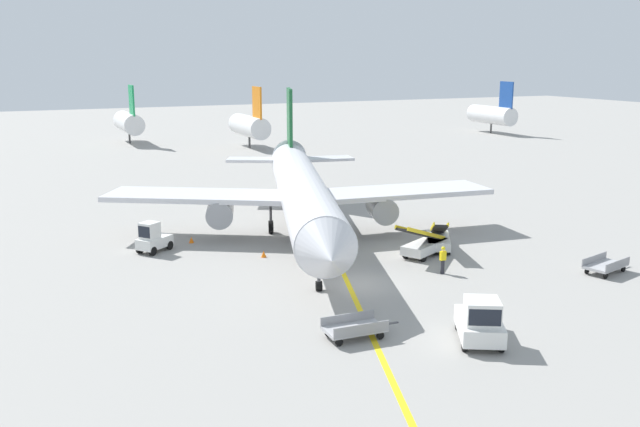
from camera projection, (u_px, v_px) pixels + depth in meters
name	position (u px, v px, depth m)	size (l,w,h in m)	color
ground_plane	(353.00, 284.00, 40.88)	(300.00, 300.00, 0.00)	gray
taxi_line_yellow	(337.00, 259.00, 45.88)	(0.30, 80.00, 0.01)	yellow
airliner	(302.00, 191.00, 50.65)	(27.61, 34.36, 10.10)	silver
pushback_tug	(480.00, 322.00, 32.37)	(3.40, 4.07, 2.20)	silver
baggage_tug_near_wing	(153.00, 239.00, 47.35)	(2.69, 2.49, 2.10)	silver
belt_loader_forward_hold	(424.00, 244.00, 46.45)	(5.01, 3.44, 2.59)	silver
belt_loader_aft_hold	(438.00, 238.00, 47.97)	(3.68, 4.92, 2.59)	silver
baggage_cart_loaded	(606.00, 265.00, 42.88)	(3.83, 2.24, 0.94)	#A5A5A8
baggage_cart_empty_trailing	(355.00, 328.00, 32.96)	(3.78, 1.65, 0.94)	#A5A5A8
ground_crew_marshaller	(443.00, 259.00, 42.61)	(0.36, 0.24, 1.70)	#26262D
safety_cone_nose_left	(264.00, 254.00, 46.26)	(0.36, 0.36, 0.44)	orange
safety_cone_nose_right	(191.00, 240.00, 49.83)	(0.36, 0.36, 0.44)	orange
distant_aircraft_mid_left	(129.00, 122.00, 105.88)	(3.00, 10.10, 8.80)	silver
distant_aircraft_mid_right	(249.00, 125.00, 100.58)	(3.00, 10.10, 8.80)	silver
distant_aircraft_far_right	(492.00, 114.00, 119.74)	(3.00, 10.10, 8.80)	silver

